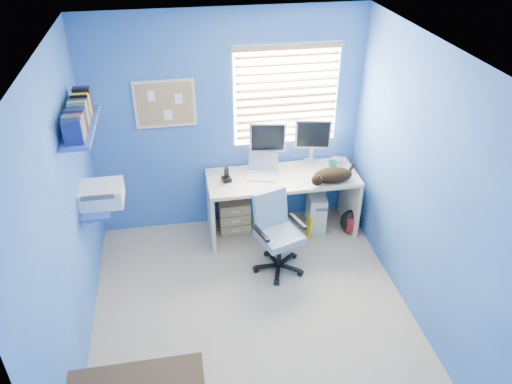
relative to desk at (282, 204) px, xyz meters
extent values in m
cube|color=tan|center=(-0.56, -1.26, -0.37)|extent=(3.00, 3.20, 0.00)
cube|color=white|center=(-0.56, -1.26, 2.13)|extent=(3.00, 3.20, 0.00)
cube|color=#2B58B5|center=(-0.56, 0.34, 0.88)|extent=(3.00, 0.01, 2.50)
cube|color=#2B58B5|center=(-0.56, -2.86, 0.88)|extent=(3.00, 0.01, 2.50)
cube|color=#2B58B5|center=(-2.06, -1.26, 0.88)|extent=(0.01, 3.20, 2.50)
cube|color=#2B58B5|center=(0.94, -1.26, 0.88)|extent=(0.01, 3.20, 2.50)
cube|color=tan|center=(0.00, 0.00, 0.00)|extent=(1.68, 0.65, 0.74)
cube|color=silver|center=(-0.23, 0.04, 0.48)|extent=(0.39, 0.35, 0.22)
cube|color=silver|center=(-0.13, 0.26, 0.64)|extent=(0.42, 0.19, 0.54)
cube|color=silver|center=(0.39, 0.26, 0.64)|extent=(0.42, 0.20, 0.54)
cube|color=black|center=(-0.63, 0.01, 0.45)|extent=(0.11, 0.13, 0.17)
imported|color=#178172|center=(0.59, 0.06, 0.42)|extent=(0.10, 0.09, 0.10)
cylinder|color=silver|center=(0.68, 0.18, 0.41)|extent=(0.13, 0.13, 0.07)
ellipsoid|color=black|center=(0.51, -0.20, 0.45)|extent=(0.48, 0.38, 0.15)
cube|color=beige|center=(0.43, 0.04, -0.14)|extent=(0.25, 0.46, 0.45)
cube|color=tan|center=(-0.54, 0.13, -0.17)|extent=(0.35, 0.28, 0.41)
cube|color=yellow|center=(0.29, -0.16, -0.25)|extent=(0.03, 0.17, 0.24)
ellipsoid|color=black|center=(0.79, -0.17, -0.22)|extent=(0.27, 0.21, 0.30)
cylinder|color=black|center=(-0.18, -0.67, -0.34)|extent=(0.63, 0.63, 0.06)
cylinder|color=black|center=(-0.18, -0.67, -0.14)|extent=(0.06, 0.06, 0.33)
cube|color=#9DB2BC|center=(-0.18, -0.67, 0.06)|extent=(0.52, 0.52, 0.08)
cube|color=#9DB2BC|center=(-0.24, -0.49, 0.30)|extent=(0.37, 0.18, 0.39)
cube|color=white|center=(0.09, 0.33, 1.18)|extent=(1.15, 0.01, 1.10)
cube|color=tan|center=(0.09, 0.30, 1.18)|extent=(1.10, 0.03, 1.00)
cube|color=tan|center=(-1.21, 0.33, 1.18)|extent=(0.64, 0.02, 0.52)
cube|color=tan|center=(-1.21, 0.32, 1.18)|extent=(0.58, 0.01, 0.46)
cube|color=#354EB0|center=(-1.92, -0.51, 0.55)|extent=(0.26, 0.55, 0.03)
cube|color=silver|center=(-1.88, -0.51, 0.65)|extent=(0.42, 0.34, 0.18)
cube|color=#354EB0|center=(-1.93, -0.51, 1.35)|extent=(0.24, 0.90, 0.03)
cube|color=navy|center=(-1.94, -0.51, 1.48)|extent=(0.15, 0.80, 0.22)
camera|label=1|loc=(-1.13, -4.66, 3.16)|focal=35.00mm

